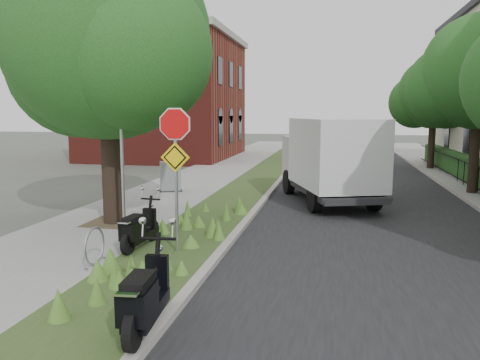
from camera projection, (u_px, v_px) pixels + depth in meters
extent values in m
plane|color=#4C5147|center=(235.00, 270.00, 9.33)|extent=(120.00, 120.00, 0.00)
cube|color=gray|center=(186.00, 185.00, 19.86)|extent=(3.50, 60.00, 0.12)
cube|color=#34461E|center=(250.00, 187.00, 19.31)|extent=(2.00, 60.00, 0.12)
cube|color=#9E9991|center=(274.00, 188.00, 19.12)|extent=(0.20, 60.00, 0.13)
cube|color=black|center=(362.00, 192.00, 18.43)|extent=(7.00, 60.00, 0.01)
cube|color=#9E9991|center=(457.00, 193.00, 17.74)|extent=(0.20, 60.00, 0.13)
cylinder|color=black|center=(110.00, 141.00, 12.50)|extent=(0.52, 0.52, 4.48)
sphere|color=#1E4717|center=(106.00, 36.00, 12.11)|extent=(5.40, 5.40, 5.40)
sphere|color=#1E4717|center=(81.00, 66.00, 13.23)|extent=(4.05, 4.05, 4.05)
sphere|color=#1E4717|center=(135.00, 53.00, 11.32)|extent=(3.78, 3.78, 3.78)
cube|color=#473828|center=(114.00, 222.00, 12.82)|extent=(1.40, 1.40, 0.01)
cylinder|color=#A5A8AD|center=(122.00, 153.00, 11.40)|extent=(0.08, 0.08, 4.00)
torus|color=#A5A8AD|center=(94.00, 246.00, 9.21)|extent=(0.05, 0.77, 0.77)
cube|color=#A5A8AD|center=(86.00, 270.00, 8.91)|extent=(0.06, 0.06, 0.04)
cube|color=#A5A8AD|center=(104.00, 258.00, 9.61)|extent=(0.06, 0.06, 0.04)
cylinder|color=#A5A8AD|center=(176.00, 183.00, 9.95)|extent=(0.07, 0.07, 3.00)
cylinder|color=red|center=(175.00, 124.00, 9.75)|extent=(0.86, 0.03, 0.86)
cylinder|color=white|center=(175.00, 124.00, 9.76)|extent=(0.94, 0.02, 0.94)
cube|color=yellow|center=(175.00, 157.00, 9.85)|extent=(0.64, 0.03, 0.64)
cube|color=black|center=(479.00, 168.00, 17.45)|extent=(0.04, 24.00, 0.04)
cube|color=black|center=(477.00, 189.00, 17.57)|extent=(0.04, 24.00, 0.04)
cylinder|color=black|center=(478.00, 180.00, 17.52)|extent=(0.03, 0.03, 1.00)
cube|color=maroon|center=(167.00, 99.00, 31.97)|extent=(9.00, 10.00, 8.00)
cube|color=#9E9991|center=(165.00, 38.00, 31.38)|extent=(9.40, 10.40, 0.40)
cylinder|color=black|center=(475.00, 139.00, 17.34)|extent=(0.36, 0.36, 4.03)
sphere|color=#1E4717|center=(480.00, 72.00, 16.99)|extent=(4.20, 4.20, 4.20)
sphere|color=#1E4717|center=(448.00, 87.00, 17.86)|extent=(3.15, 3.15, 3.15)
cylinder|color=black|center=(432.00, 134.00, 25.13)|extent=(0.36, 0.36, 3.64)
sphere|color=#1E4717|center=(434.00, 93.00, 24.81)|extent=(3.80, 3.80, 3.80)
sphere|color=#1E4717|center=(415.00, 102.00, 25.60)|extent=(2.85, 2.85, 2.85)
sphere|color=#1E4717|center=(451.00, 100.00, 24.26)|extent=(2.66, 2.66, 2.66)
cylinder|color=black|center=(152.00, 230.00, 10.98)|extent=(0.15, 0.49, 0.48)
cylinder|color=black|center=(128.00, 243.00, 9.89)|extent=(0.15, 0.49, 0.48)
cube|color=black|center=(140.00, 236.00, 10.39)|extent=(0.40, 1.09, 0.17)
cube|color=black|center=(132.00, 230.00, 10.05)|extent=(0.38, 0.63, 0.37)
cube|color=black|center=(133.00, 219.00, 10.06)|extent=(0.32, 0.58, 0.11)
cylinder|color=black|center=(160.00, 292.00, 7.16)|extent=(0.18, 0.55, 0.54)
cylinder|color=black|center=(133.00, 330.00, 5.89)|extent=(0.18, 0.55, 0.54)
cube|color=black|center=(147.00, 309.00, 6.47)|extent=(0.47, 1.22, 0.19)
cube|color=black|center=(138.00, 302.00, 6.07)|extent=(0.44, 0.71, 0.42)
cube|color=black|center=(139.00, 281.00, 6.09)|extent=(0.37, 0.65, 0.12)
cube|color=#262628|center=(329.00, 188.00, 16.21)|extent=(3.68, 5.76, 0.18)
cube|color=#B7BABC|center=(312.00, 157.00, 18.14)|extent=(2.44, 2.03, 1.63)
cube|color=white|center=(335.00, 153.00, 15.48)|extent=(3.38, 4.38, 2.24)
cube|color=#262628|center=(171.00, 190.00, 17.98)|extent=(1.02, 0.87, 0.04)
cube|color=gray|center=(170.00, 176.00, 17.90)|extent=(0.89, 0.75, 1.14)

